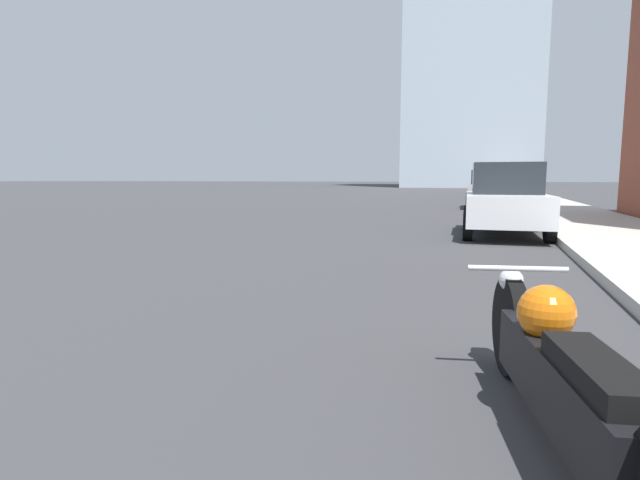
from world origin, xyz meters
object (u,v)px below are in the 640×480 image
parked_car_yellow (488,183)px  parked_car_white (505,200)px  parked_car_red (492,185)px  parked_car_black (490,184)px  motorcycle (562,376)px  parked_car_silver (488,189)px

parked_car_yellow → parked_car_white: bearing=-90.1°
parked_car_red → parked_car_yellow: (-0.11, 23.80, -0.02)m
parked_car_black → parked_car_yellow: bearing=94.7°
motorcycle → parked_car_red: size_ratio=0.59×
motorcycle → parked_car_silver: (-0.26, 20.93, 0.45)m
parked_car_silver → parked_car_yellow: 34.91m
motorcycle → parked_car_red: bearing=79.1°
motorcycle → parked_car_yellow: (-0.07, 55.83, 0.47)m
motorcycle → parked_car_black: size_ratio=0.64×
parked_car_red → parked_car_yellow: bearing=84.6°
parked_car_black → motorcycle: bearing=-85.8°
parked_car_silver → parked_car_black: (0.29, 21.85, 0.01)m
parked_car_white → parked_car_yellow: bearing=88.2°
motorcycle → parked_car_yellow: parked_car_yellow is taller
motorcycle → parked_car_white: 9.81m
parked_car_silver → parked_car_yellow: size_ratio=0.85×
parked_car_yellow → parked_car_red: bearing=-90.0°
parked_car_yellow → motorcycle: bearing=-90.2°
parked_car_silver → parked_car_white: bearing=-90.0°
parked_car_white → parked_car_silver: size_ratio=1.03×
parked_car_white → parked_car_red: bearing=88.1°
motorcycle → parked_car_white: parked_car_white is taller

